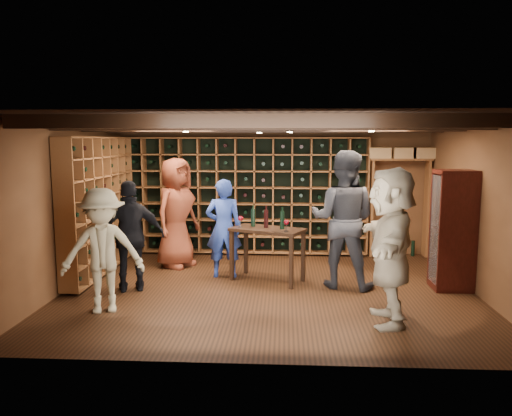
# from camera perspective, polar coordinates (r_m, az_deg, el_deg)

# --- Properties ---
(ground) EXTENTS (6.00, 6.00, 0.00)m
(ground) POSITION_cam_1_polar(r_m,az_deg,el_deg) (7.54, 1.43, -9.29)
(ground) COLOR #341B0E
(ground) RESTS_ON ground
(room_shell) EXTENTS (6.00, 6.00, 6.00)m
(room_shell) POSITION_cam_1_polar(r_m,az_deg,el_deg) (7.26, 1.52, 9.42)
(room_shell) COLOR brown
(room_shell) RESTS_ON ground
(wine_rack_back) EXTENTS (4.65, 0.30, 2.20)m
(wine_rack_back) POSITION_cam_1_polar(r_m,az_deg,el_deg) (9.62, -1.23, 1.44)
(wine_rack_back) COLOR brown
(wine_rack_back) RESTS_ON ground
(wine_rack_left) EXTENTS (0.30, 2.65, 2.20)m
(wine_rack_left) POSITION_cam_1_polar(r_m,az_deg,el_deg) (8.65, -17.44, 0.37)
(wine_rack_left) COLOR brown
(wine_rack_left) RESTS_ON ground
(crate_shelf) EXTENTS (1.20, 0.32, 2.07)m
(crate_shelf) POSITION_cam_1_polar(r_m,az_deg,el_deg) (9.79, 16.18, 3.71)
(crate_shelf) COLOR brown
(crate_shelf) RESTS_ON ground
(display_cabinet) EXTENTS (0.55, 0.50, 1.75)m
(display_cabinet) POSITION_cam_1_polar(r_m,az_deg,el_deg) (7.93, 21.54, -2.62)
(display_cabinet) COLOR #3A0F0B
(display_cabinet) RESTS_ON ground
(man_blue_shirt) EXTENTS (0.60, 0.41, 1.60)m
(man_blue_shirt) POSITION_cam_1_polar(r_m,az_deg,el_deg) (8.06, -3.71, -2.33)
(man_blue_shirt) COLOR navy
(man_blue_shirt) RESTS_ON ground
(man_grey_suit) EXTENTS (1.19, 1.04, 2.06)m
(man_grey_suit) POSITION_cam_1_polar(r_m,az_deg,el_deg) (7.58, 9.93, -1.30)
(man_grey_suit) COLOR black
(man_grey_suit) RESTS_ON ground
(guest_red_floral) EXTENTS (0.98, 1.11, 1.91)m
(guest_red_floral) POSITION_cam_1_polar(r_m,az_deg,el_deg) (8.79, -9.07, -0.54)
(guest_red_floral) COLOR maroon
(guest_red_floral) RESTS_ON ground
(guest_woman_black) EXTENTS (1.03, 0.68, 1.64)m
(guest_woman_black) POSITION_cam_1_polar(r_m,az_deg,el_deg) (7.52, -14.08, -3.14)
(guest_woman_black) COLOR black
(guest_woman_black) RESTS_ON ground
(guest_khaki) EXTENTS (1.16, 0.86, 1.61)m
(guest_khaki) POSITION_cam_1_polar(r_m,az_deg,el_deg) (6.71, -17.16, -4.69)
(guest_khaki) COLOR gray
(guest_khaki) RESTS_ON ground
(guest_beige) EXTENTS (0.71, 1.80, 1.90)m
(guest_beige) POSITION_cam_1_polar(r_m,az_deg,el_deg) (6.21, 15.12, -4.21)
(guest_beige) COLOR gray
(guest_beige) RESTS_ON ground
(tasting_table) EXTENTS (1.25, 0.97, 1.12)m
(tasting_table) POSITION_cam_1_polar(r_m,az_deg,el_deg) (7.82, 1.28, -3.01)
(tasting_table) COLOR black
(tasting_table) RESTS_ON ground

